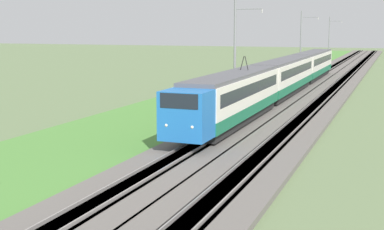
% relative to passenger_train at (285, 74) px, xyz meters
% --- Properties ---
extents(ballast_main, '(240.00, 4.40, 0.30)m').
position_rel_passenger_train_xyz_m(ballast_main, '(-0.78, 0.00, -2.26)').
color(ballast_main, '#605B56').
rests_on(ballast_main, ground).
extents(ballast_adjacent, '(240.00, 4.40, 0.30)m').
position_rel_passenger_train_xyz_m(ballast_adjacent, '(-0.78, -4.27, -2.26)').
color(ballast_adjacent, '#605B56').
rests_on(ballast_adjacent, ground).
extents(track_main, '(240.00, 1.57, 0.45)m').
position_rel_passenger_train_xyz_m(track_main, '(-0.78, 0.00, -2.25)').
color(track_main, '#4C4238').
rests_on(track_main, ground).
extents(track_adjacent, '(240.00, 1.57, 0.45)m').
position_rel_passenger_train_xyz_m(track_adjacent, '(-0.78, -4.27, -2.25)').
color(track_adjacent, '#4C4238').
rests_on(track_adjacent, ground).
extents(grass_verge, '(240.00, 11.64, 0.12)m').
position_rel_passenger_train_xyz_m(grass_verge, '(-0.78, 6.53, -2.35)').
color(grass_verge, '#4C8438').
rests_on(grass_verge, ground).
extents(passenger_train, '(58.75, 2.83, 5.14)m').
position_rel_passenger_train_xyz_m(passenger_train, '(0.00, 0.00, 0.00)').
color(passenger_train, blue).
rests_on(passenger_train, ground).
extents(catenary_mast_mid, '(0.22, 2.56, 9.83)m').
position_rel_passenger_train_xyz_m(catenary_mast_mid, '(-10.40, 2.49, 2.65)').
color(catenary_mast_mid, slate).
rests_on(catenary_mast_mid, ground).
extents(catenary_mast_far, '(0.22, 2.56, 9.74)m').
position_rel_passenger_train_xyz_m(catenary_mast_far, '(23.93, 2.49, 2.61)').
color(catenary_mast_far, slate).
rests_on(catenary_mast_far, ground).
extents(catenary_mast_distant, '(0.22, 2.56, 9.58)m').
position_rel_passenger_train_xyz_m(catenary_mast_distant, '(58.27, 2.49, 2.52)').
color(catenary_mast_distant, slate).
rests_on(catenary_mast_distant, ground).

